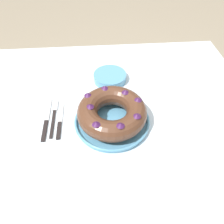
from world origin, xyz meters
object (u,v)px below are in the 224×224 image
at_px(cake_knife, 60,123).
at_px(side_bowl, 111,77).
at_px(serving_dish, 112,121).
at_px(napkin, 178,113).
at_px(fork, 54,115).
at_px(serving_knife, 46,122).
at_px(bundt_cake, 112,112).

height_order(cake_knife, side_bowl, side_bowl).
bearing_deg(cake_knife, serving_dish, -3.68).
height_order(side_bowl, napkin, side_bowl).
height_order(serving_dish, napkin, serving_dish).
distance_m(fork, cake_knife, 0.05).
bearing_deg(fork, cake_knife, -52.25).
height_order(serving_knife, cake_knife, same).
relative_size(serving_dish, bundt_cake, 1.11).
height_order(serving_dish, side_bowl, side_bowl).
height_order(fork, napkin, fork).
distance_m(serving_dish, napkin, 0.30).
bearing_deg(bundt_cake, serving_dish, 121.05).
xyz_separation_m(fork, side_bowl, (0.27, 0.23, 0.02)).
relative_size(bundt_cake, serving_knife, 1.16).
bearing_deg(napkin, cake_knife, -178.06).
distance_m(side_bowl, napkin, 0.38).
height_order(fork, side_bowl, side_bowl).
xyz_separation_m(serving_knife, cake_knife, (0.06, -0.01, -0.00)).
bearing_deg(serving_dish, serving_knife, 174.47).
bearing_deg(bundt_cake, fork, 166.42).
distance_m(bundt_cake, napkin, 0.31).
bearing_deg(bundt_cake, napkin, 6.26).
bearing_deg(napkin, serving_knife, -179.48).
relative_size(fork, napkin, 1.36).
bearing_deg(fork, serving_dish, -8.31).
distance_m(serving_knife, napkin, 0.58).
xyz_separation_m(fork, serving_knife, (-0.03, -0.03, 0.00)).
distance_m(serving_knife, side_bowl, 0.40).
relative_size(fork, cake_knife, 1.07).
xyz_separation_m(side_bowl, napkin, (0.28, -0.26, -0.02)).
bearing_deg(bundt_cake, cake_knife, 176.17).
relative_size(side_bowl, napkin, 1.06).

